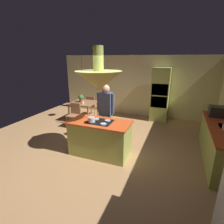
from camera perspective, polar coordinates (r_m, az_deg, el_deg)
The scene contains 15 objects.
ground at distance 4.96m, azimuth -2.82°, elevation -12.27°, with size 8.16×8.16×0.00m, color #AD7F51.
wall_back at distance 7.68m, azimuth 7.66°, elevation 8.44°, with size 6.80×0.10×2.55m, color beige.
kitchen_island at distance 4.59m, azimuth -3.93°, elevation -8.43°, with size 1.57×0.79×0.93m.
counter_run_right at distance 5.06m, azimuth 31.71°, elevation -8.58°, with size 0.73×2.50×0.91m.
oven_tower at distance 7.14m, azimuth 15.42°, elevation 5.45°, with size 0.66×0.62×2.10m.
dining_table at distance 7.02m, azimuth -9.30°, elevation 2.35°, with size 0.97×0.93×0.76m.
person_at_island at distance 5.00m, azimuth -2.07°, elevation 0.58°, with size 0.53×0.23×1.75m.
range_hood at distance 4.16m, azimuth -4.36°, elevation 10.53°, with size 1.10×1.10×1.00m.
pendant_light_over_table at distance 6.81m, azimuth -9.80°, elevation 12.18°, with size 0.32×0.32×0.82m.
chair_facing_island at distance 6.51m, azimuth -12.27°, elevation -0.44°, with size 0.40×0.40×0.87m.
chair_by_back_wall at distance 7.64m, azimuth -6.65°, elevation 2.51°, with size 0.40×0.40×0.87m.
potted_plant_on_table at distance 6.99m, azimuth -10.14°, elevation 4.54°, with size 0.20×0.20×0.30m.
cup_on_table at distance 6.73m, azimuth -9.49°, elevation 3.00°, with size 0.07×0.07×0.09m, color white.
microwave_on_counter at distance 5.55m, azimuth 31.43°, elevation 0.11°, with size 0.46×0.36×0.28m, color #232326.
cooking_pot_on_cooktop at distance 4.34m, azimuth -6.71°, elevation -2.46°, with size 0.18×0.18×0.12m, color #B2B2B7.
Camera 1 is at (1.78, -3.92, 2.46)m, focal length 27.97 mm.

